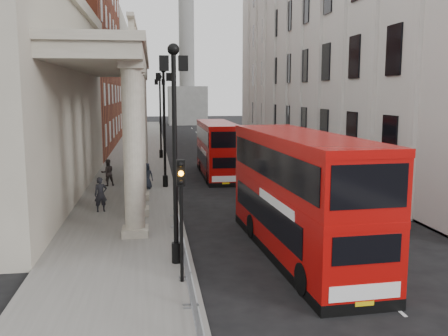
# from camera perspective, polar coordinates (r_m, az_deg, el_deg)

# --- Properties ---
(ground) EXTENTS (260.00, 260.00, 0.00)m
(ground) POSITION_cam_1_polar(r_m,az_deg,el_deg) (16.18, -2.53, -15.69)
(ground) COLOR black
(ground) RESTS_ON ground
(sidewalk_west) EXTENTS (6.00, 140.00, 0.12)m
(sidewalk_west) POSITION_cam_1_polar(r_m,az_deg,el_deg) (45.20, -10.09, 0.07)
(sidewalk_west) COLOR slate
(sidewalk_west) RESTS_ON ground
(sidewalk_east) EXTENTS (3.00, 140.00, 0.12)m
(sidewalk_east) POSITION_cam_1_polar(r_m,az_deg,el_deg) (47.57, 10.19, 0.49)
(sidewalk_east) COLOR slate
(sidewalk_east) RESTS_ON ground
(kerb) EXTENTS (0.20, 140.00, 0.14)m
(kerb) POSITION_cam_1_polar(r_m,az_deg,el_deg) (45.19, -6.35, 0.16)
(kerb) COLOR slate
(kerb) RESTS_ON ground
(portico_building) EXTENTS (9.00, 28.00, 12.00)m
(portico_building) POSITION_cam_1_polar(r_m,az_deg,el_deg) (33.93, -23.88, 6.76)
(portico_building) COLOR gray
(portico_building) RESTS_ON ground
(brick_building) EXTENTS (9.00, 32.00, 22.00)m
(brick_building) POSITION_cam_1_polar(r_m,az_deg,el_deg) (63.49, -16.76, 12.16)
(brick_building) COLOR maroon
(brick_building) RESTS_ON ground
(west_building_far) EXTENTS (9.00, 30.00, 20.00)m
(west_building_far) POSITION_cam_1_polar(r_m,az_deg,el_deg) (95.18, -13.87, 10.36)
(west_building_far) COLOR gray
(west_building_far) RESTS_ON ground
(east_building) EXTENTS (8.00, 55.00, 25.00)m
(east_building) POSITION_cam_1_polar(r_m,az_deg,el_deg) (50.17, 12.64, 15.08)
(east_building) COLOR beige
(east_building) RESTS_ON ground
(monument_column) EXTENTS (8.00, 8.00, 54.20)m
(monument_column) POSITION_cam_1_polar(r_m,az_deg,el_deg) (107.35, -4.30, 13.55)
(monument_column) COLOR #60605E
(monument_column) RESTS_ON ground
(lamp_post_south) EXTENTS (1.05, 0.44, 8.32)m
(lamp_post_south) POSITION_cam_1_polar(r_m,az_deg,el_deg) (18.78, -5.66, 3.23)
(lamp_post_south) COLOR black
(lamp_post_south) RESTS_ON sidewalk_west
(lamp_post_mid) EXTENTS (1.05, 0.44, 8.32)m
(lamp_post_mid) POSITION_cam_1_polar(r_m,az_deg,el_deg) (34.74, -6.85, 5.66)
(lamp_post_mid) COLOR black
(lamp_post_mid) RESTS_ON sidewalk_west
(lamp_post_north) EXTENTS (1.05, 0.44, 8.32)m
(lamp_post_north) POSITION_cam_1_polar(r_m,az_deg,el_deg) (50.72, -7.29, 6.55)
(lamp_post_north) COLOR black
(lamp_post_north) RESTS_ON sidewalk_west
(traffic_light) EXTENTS (0.28, 0.33, 4.30)m
(traffic_light) POSITION_cam_1_polar(r_m,az_deg,el_deg) (17.06, -4.93, -3.43)
(traffic_light) COLOR black
(traffic_light) RESTS_ON sidewalk_west
(crowd_barriers) EXTENTS (0.50, 18.75, 1.10)m
(crowd_barriers) POSITION_cam_1_polar(r_m,az_deg,el_deg) (17.97, -4.39, -10.88)
(crowd_barriers) COLOR gray
(crowd_barriers) RESTS_ON sidewalk_west
(bus_near) EXTENTS (3.44, 11.78, 5.03)m
(bus_near) POSITION_cam_1_polar(r_m,az_deg,el_deg) (20.58, 8.69, -2.79)
(bus_near) COLOR #A70907
(bus_near) RESTS_ON ground
(bus_far) EXTENTS (2.48, 10.04, 4.33)m
(bus_far) POSITION_cam_1_polar(r_m,az_deg,el_deg) (39.95, -0.80, 2.28)
(bus_far) COLOR #A10907
(bus_far) RESTS_ON ground
(pedestrian_a) EXTENTS (0.80, 0.64, 1.93)m
(pedestrian_a) POSITION_cam_1_polar(r_m,az_deg,el_deg) (28.43, -13.91, -2.96)
(pedestrian_a) COLOR black
(pedestrian_a) RESTS_ON sidewalk_west
(pedestrian_b) EXTENTS (1.11, 0.99, 1.90)m
(pedestrian_b) POSITION_cam_1_polar(r_m,az_deg,el_deg) (36.16, -13.16, -0.52)
(pedestrian_b) COLOR black
(pedestrian_b) RESTS_ON sidewalk_west
(pedestrian_c) EXTENTS (0.97, 0.72, 1.79)m
(pedestrian_c) POSITION_cam_1_polar(r_m,az_deg,el_deg) (34.53, -8.82, -0.91)
(pedestrian_c) COLOR black
(pedestrian_c) RESTS_ON sidewalk_west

